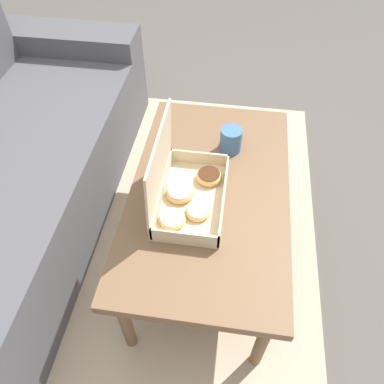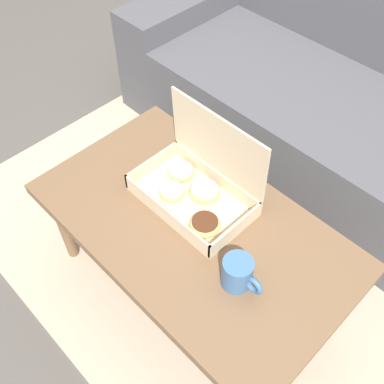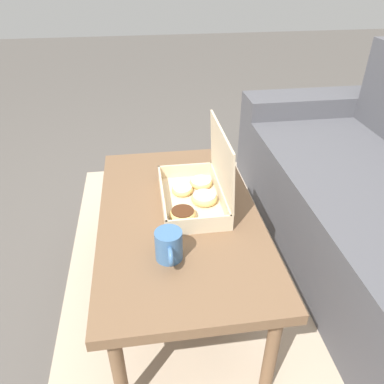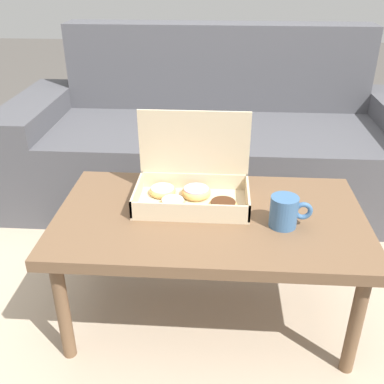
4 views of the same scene
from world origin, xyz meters
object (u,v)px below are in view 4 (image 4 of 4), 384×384
(coffee_table, at_px, (210,225))
(coffee_mug, at_px, (285,212))
(couch, at_px, (215,144))
(pastry_box, at_px, (193,187))

(coffee_table, bearing_deg, coffee_mug, -13.78)
(couch, relative_size, coffee_mug, 15.89)
(pastry_box, distance_m, coffee_mug, 0.34)
(pastry_box, height_order, coffee_mug, pastry_box)
(coffee_mug, bearing_deg, coffee_table, 166.22)
(couch, bearing_deg, coffee_table, -90.00)
(couch, height_order, coffee_table, couch)
(coffee_table, distance_m, pastry_box, 0.15)
(coffee_table, bearing_deg, pastry_box, 127.28)
(couch, distance_m, coffee_mug, 1.10)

